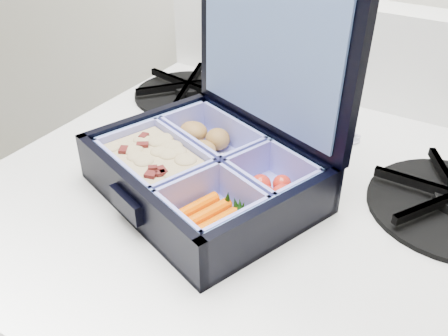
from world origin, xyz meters
The scene contains 3 objects.
bento_box centered at (-0.41, 1.62, 0.93)m, with size 0.23×0.18×0.06m, color black, non-canonical shape.
burner_grate_rear centered at (-0.56, 1.82, 0.91)m, with size 0.16×0.16×0.02m, color black.
fork centered at (-0.35, 1.74, 0.90)m, with size 0.02×0.17×0.01m, color silver, non-canonical shape.
Camera 1 is at (-0.16, 1.25, 1.23)m, focal length 40.00 mm.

